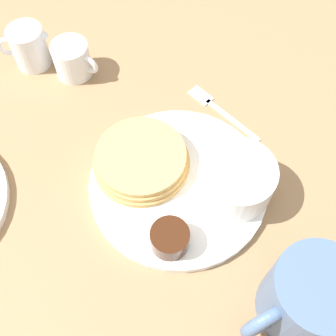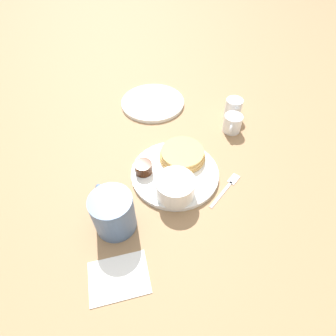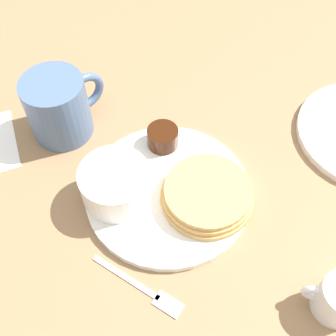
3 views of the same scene
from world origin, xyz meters
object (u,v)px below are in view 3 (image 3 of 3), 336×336
bowl (115,181)px  plate (168,192)px  coffee_mug (60,107)px  fork (147,290)px

bowl → plate: bearing=-92.9°
plate → bowl: bowl is taller
coffee_mug → fork: (-0.28, -0.11, -0.05)m
plate → coffee_mug: coffee_mug is taller
bowl → coffee_mug: coffee_mug is taller
bowl → fork: (-0.14, -0.03, -0.04)m
plate → coffee_mug: (0.14, 0.15, 0.04)m
plate → coffee_mug: 0.21m
bowl → fork: bowl is taller
coffee_mug → plate: bearing=-132.3°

